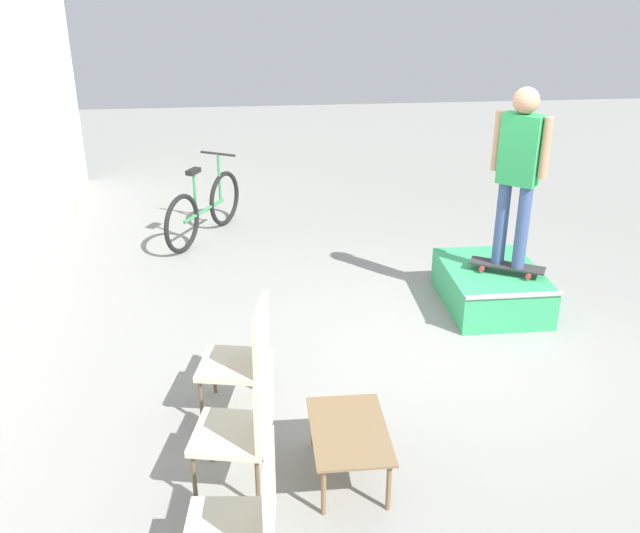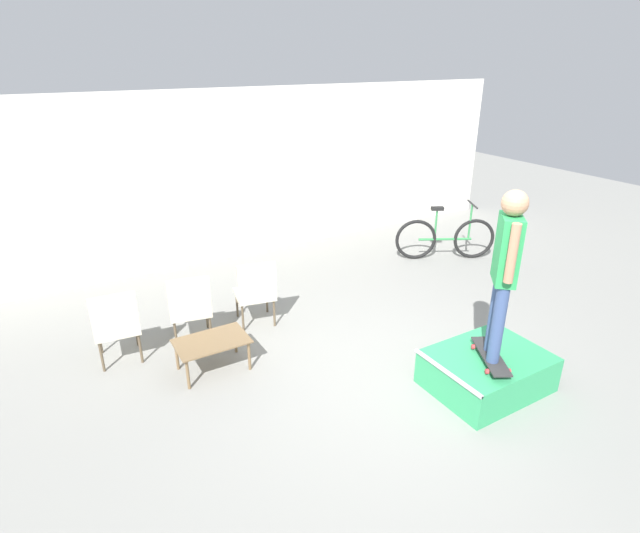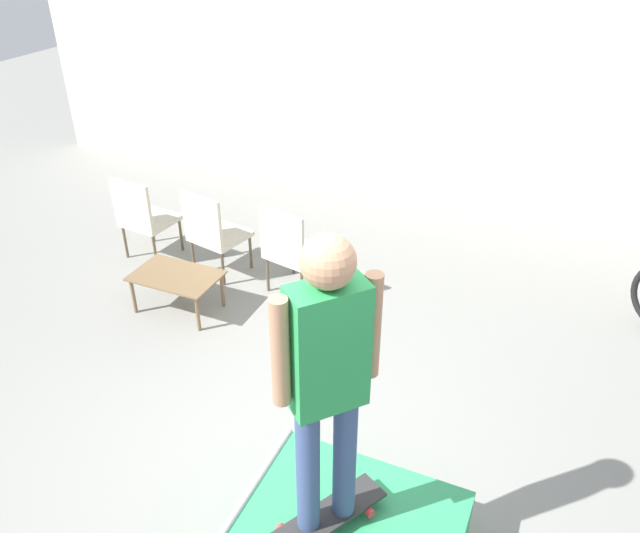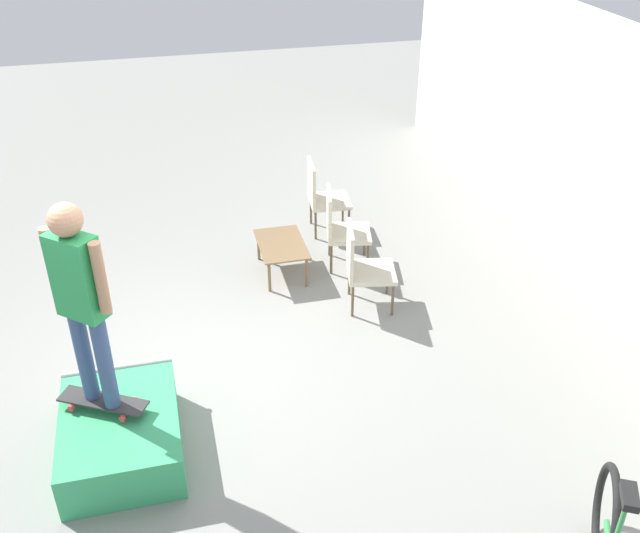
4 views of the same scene
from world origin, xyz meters
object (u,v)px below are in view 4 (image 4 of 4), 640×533
(skateboard_on_ramp, at_px, (103,401))
(person_skater, at_px, (80,292))
(skate_ramp_box, at_px, (121,434))
(patio_chair_right, at_px, (363,264))
(patio_chair_center, at_px, (340,226))
(coffee_table, at_px, (282,247))
(patio_chair_left, at_px, (322,194))

(skateboard_on_ramp, distance_m, person_skater, 1.10)
(skate_ramp_box, relative_size, patio_chair_right, 1.33)
(skate_ramp_box, xyz_separation_m, skateboard_on_ramp, (-0.11, -0.11, 0.29))
(patio_chair_center, height_order, patio_chair_right, same)
(person_skater, xyz_separation_m, coffee_table, (-2.45, 2.01, -1.25))
(person_skater, bearing_deg, patio_chair_right, 70.88)
(coffee_table, bearing_deg, skate_ramp_box, -36.55)
(patio_chair_right, bearing_deg, skate_ramp_box, 133.82)
(patio_chair_center, bearing_deg, person_skater, 144.02)
(patio_chair_center, bearing_deg, skate_ramp_box, 146.39)
(coffee_table, xyz_separation_m, patio_chair_left, (-0.92, 0.73, 0.18))
(skate_ramp_box, height_order, coffee_table, skate_ramp_box)
(skate_ramp_box, xyz_separation_m, patio_chair_right, (-1.67, 2.63, 0.32))
(skate_ramp_box, bearing_deg, coffee_table, 143.45)
(coffee_table, bearing_deg, patio_chair_right, 39.28)
(coffee_table, height_order, patio_chair_left, patio_chair_left)
(coffee_table, relative_size, patio_chair_right, 0.86)
(skate_ramp_box, relative_size, person_skater, 0.72)
(skateboard_on_ramp, bearing_deg, person_skater, 119.20)
(skate_ramp_box, distance_m, coffee_table, 3.19)
(skateboard_on_ramp, bearing_deg, patio_chair_center, 71.31)
(skate_ramp_box, height_order, patio_chair_right, patio_chair_right)
(patio_chair_left, bearing_deg, person_skater, 146.30)
(coffee_table, distance_m, patio_chair_right, 1.17)
(skateboard_on_ramp, height_order, patio_chair_center, patio_chair_center)
(person_skater, bearing_deg, skate_ramp_box, -4.57)
(skateboard_on_ramp, bearing_deg, coffee_table, 79.93)
(patio_chair_center, xyz_separation_m, patio_chair_right, (0.91, -0.00, 0.00))
(skateboard_on_ramp, height_order, coffee_table, skateboard_on_ramp)
(person_skater, height_order, coffee_table, person_skater)
(patio_chair_center, bearing_deg, skateboard_on_ramp, 144.02)
(skate_ramp_box, distance_m, person_skater, 1.40)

